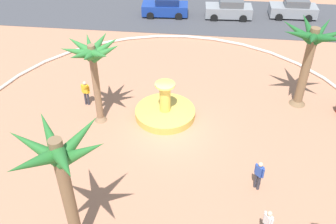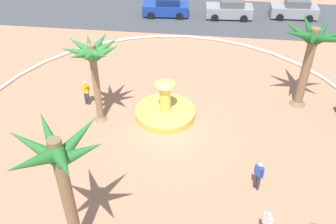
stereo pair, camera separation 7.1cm
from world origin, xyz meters
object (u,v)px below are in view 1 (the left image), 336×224
at_px(fountain, 165,112).
at_px(parked_car_third, 293,9).
at_px(person_cyclist_helmet, 267,223).
at_px(parked_car_second, 229,9).
at_px(palm_tree_near_fountain, 311,47).
at_px(person_pedestrian_stroll, 86,92).
at_px(palm_tree_by_curb, 93,58).
at_px(palm_tree_mid_plaza, 62,170).
at_px(parked_car_leftmost, 165,7).
at_px(person_cyclist_photo, 259,174).

relative_size(fountain, parked_car_third, 0.87).
xyz_separation_m(person_cyclist_helmet, parked_car_second, (-1.29, 22.34, -0.12)).
bearing_deg(palm_tree_near_fountain, person_pedestrian_stroll, -172.98).
relative_size(palm_tree_by_curb, palm_tree_mid_plaza, 0.86).
bearing_deg(fountain, parked_car_leftmost, 96.85).
bearing_deg(palm_tree_mid_plaza, parked_car_second, 75.13).
bearing_deg(person_cyclist_helmet, palm_tree_mid_plaza, -170.79).
xyz_separation_m(parked_car_leftmost, parked_car_second, (5.54, 0.19, 0.00)).
bearing_deg(parked_car_second, person_cyclist_helmet, -86.71).
relative_size(palm_tree_by_curb, person_cyclist_photo, 3.08).
height_order(fountain, parked_car_leftmost, fountain).
xyz_separation_m(person_cyclist_helmet, parked_car_third, (4.31, 23.08, -0.12)).
bearing_deg(person_cyclist_photo, palm_tree_near_fountain, 67.74).
relative_size(person_cyclist_helmet, person_pedestrian_stroll, 0.98).
height_order(person_cyclist_photo, parked_car_third, parked_car_third).
relative_size(fountain, palm_tree_mid_plaza, 0.59).
height_order(fountain, parked_car_second, fountain).
bearing_deg(palm_tree_by_curb, fountain, 12.42).
relative_size(fountain, parked_car_second, 0.86).
relative_size(palm_tree_near_fountain, person_cyclist_helmet, 3.28).
distance_m(palm_tree_by_curb, person_cyclist_photo, 10.04).
height_order(palm_tree_near_fountain, person_cyclist_helmet, palm_tree_near_fountain).
relative_size(palm_tree_near_fountain, person_pedestrian_stroll, 3.20).
xyz_separation_m(palm_tree_near_fountain, parked_car_second, (-4.07, 12.51, -3.04)).
bearing_deg(parked_car_third, palm_tree_mid_plaza, -116.00).
height_order(palm_tree_by_curb, person_cyclist_photo, palm_tree_by_curb).
distance_m(palm_tree_mid_plaza, person_cyclist_helmet, 8.36).
distance_m(person_cyclist_helmet, parked_car_second, 22.38).
bearing_deg(fountain, parked_car_second, 75.50).
height_order(palm_tree_by_curb, parked_car_second, palm_tree_by_curb).
bearing_deg(person_cyclist_helmet, parked_car_leftmost, 107.12).
distance_m(parked_car_leftmost, parked_car_second, 5.54).
height_order(person_pedestrian_stroll, parked_car_second, parked_car_second).
bearing_deg(person_cyclist_photo, person_pedestrian_stroll, 150.16).
bearing_deg(parked_car_leftmost, palm_tree_mid_plaza, -91.75).
xyz_separation_m(person_cyclist_photo, parked_car_third, (4.47, 20.42, -0.14)).
height_order(parked_car_leftmost, parked_car_second, same).
xyz_separation_m(palm_tree_near_fountain, person_pedestrian_stroll, (-12.71, -1.56, -2.90)).
distance_m(palm_tree_near_fountain, person_cyclist_helmet, 10.63).
bearing_deg(palm_tree_mid_plaza, parked_car_leftmost, 88.25).
relative_size(palm_tree_near_fountain, parked_car_leftmost, 1.28).
relative_size(fountain, person_cyclist_photo, 2.12).
distance_m(person_cyclist_helmet, person_cyclist_photo, 2.66).
relative_size(palm_tree_by_curb, parked_car_third, 1.26).
bearing_deg(person_cyclist_photo, person_cyclist_helmet, -86.68).
bearing_deg(parked_car_second, palm_tree_by_curb, -115.67).
height_order(person_cyclist_helmet, person_pedestrian_stroll, person_pedestrian_stroll).
xyz_separation_m(person_cyclist_helmet, parked_car_leftmost, (-6.83, 22.16, -0.12)).
bearing_deg(parked_car_leftmost, fountain, -83.15).
height_order(person_pedestrian_stroll, parked_car_third, parked_car_third).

